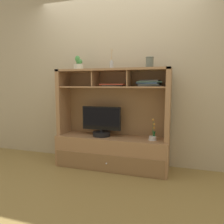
% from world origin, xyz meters
% --- Properties ---
extents(floor_plane, '(6.00, 6.00, 0.02)m').
position_xyz_m(floor_plane, '(0.00, 0.00, -0.01)').
color(floor_plane, olive).
rests_on(floor_plane, ground).
extents(back_wall, '(6.00, 0.02, 2.80)m').
position_xyz_m(back_wall, '(0.00, 0.27, 1.40)').
color(back_wall, tan).
rests_on(back_wall, ground).
extents(media_console, '(1.62, 0.50, 1.42)m').
position_xyz_m(media_console, '(0.00, 0.01, 0.41)').
color(media_console, '#A0764F').
rests_on(media_console, ground).
extents(tv_monitor, '(0.58, 0.25, 0.43)m').
position_xyz_m(tv_monitor, '(-0.15, -0.03, 0.63)').
color(tv_monitor, black).
rests_on(tv_monitor, media_console).
extents(potted_orchid, '(0.11, 0.11, 0.29)m').
position_xyz_m(potted_orchid, '(0.59, -0.04, 0.51)').
color(potted_orchid, silver).
rests_on(potted_orchid, media_console).
extents(magazine_stack_left, '(0.35, 0.28, 0.09)m').
position_xyz_m(magazine_stack_left, '(0.52, 0.03, 1.22)').
color(magazine_stack_left, slate).
rests_on(magazine_stack_left, media_console).
extents(magazine_stack_centre, '(0.35, 0.23, 0.04)m').
position_xyz_m(magazine_stack_centre, '(0.02, -0.01, 1.20)').
color(magazine_stack_centre, slate).
rests_on(magazine_stack_centre, media_console).
extents(diffuser_bottle, '(0.05, 0.05, 0.27)m').
position_xyz_m(diffuser_bottle, '(-0.00, -0.02, 1.48)').
color(diffuser_bottle, '#ACB0B0').
rests_on(diffuser_bottle, media_console).
extents(potted_succulent, '(0.17, 0.17, 0.20)m').
position_xyz_m(potted_succulent, '(-0.53, 0.03, 1.49)').
color(potted_succulent, beige).
rests_on(potted_succulent, media_console).
extents(ceramic_vase, '(0.11, 0.11, 0.14)m').
position_xyz_m(ceramic_vase, '(0.53, -0.02, 1.49)').
color(ceramic_vase, '#585F54').
rests_on(ceramic_vase, media_console).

